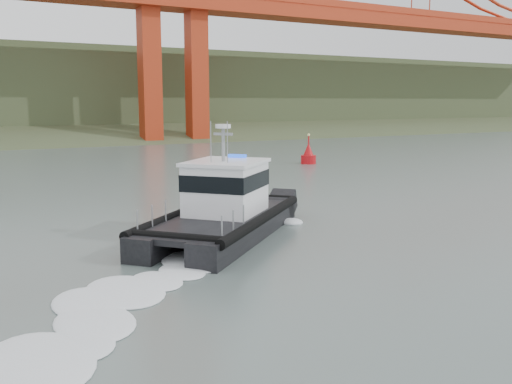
% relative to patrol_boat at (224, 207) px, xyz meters
% --- Properties ---
extents(ground, '(400.00, 400.00, 0.00)m').
position_rel_patrol_boat_xyz_m(ground, '(-0.05, -11.68, -1.41)').
color(ground, slate).
rests_on(ground, ground).
extents(patrol_boat, '(11.38, 10.89, 5.61)m').
position_rel_patrol_boat_xyz_m(patrol_boat, '(0.00, 0.00, 0.00)').
color(patrol_boat, black).
rests_on(patrol_boat, ground).
extents(nav_buoy, '(1.62, 1.62, 3.37)m').
position_rel_patrol_boat_xyz_m(nav_buoy, '(22.35, 25.44, -0.52)').
color(nav_buoy, '#B90C12').
rests_on(nav_buoy, ground).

